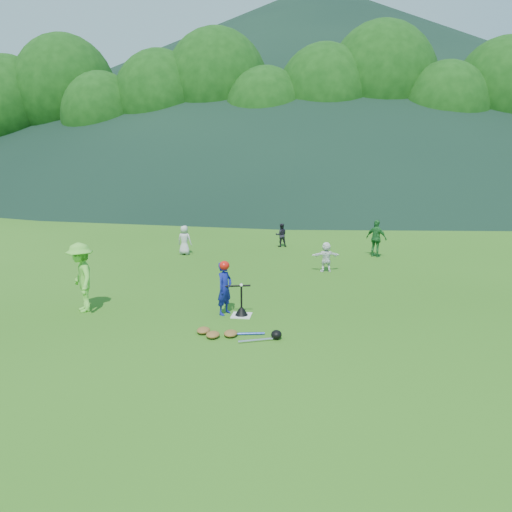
# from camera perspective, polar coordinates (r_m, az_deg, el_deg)

# --- Properties ---
(ground) EXTENTS (120.00, 120.00, 0.00)m
(ground) POSITION_cam_1_polar(r_m,az_deg,el_deg) (11.68, -1.66, -6.84)
(ground) COLOR #2D5E15
(ground) RESTS_ON ground
(home_plate) EXTENTS (0.45, 0.45, 0.02)m
(home_plate) POSITION_cam_1_polar(r_m,az_deg,el_deg) (11.68, -1.66, -6.80)
(home_plate) COLOR silver
(home_plate) RESTS_ON ground
(baseball) EXTENTS (0.08, 0.08, 0.08)m
(baseball) POSITION_cam_1_polar(r_m,az_deg,el_deg) (11.46, -1.69, -3.35)
(baseball) COLOR white
(baseball) RESTS_ON batting_tee
(batter_child) EXTENTS (0.46, 0.54, 1.25)m
(batter_child) POSITION_cam_1_polar(r_m,az_deg,el_deg) (11.65, -3.61, -3.70)
(batter_child) COLOR navy
(batter_child) RESTS_ON ground
(adult_coach) EXTENTS (1.13, 1.23, 1.65)m
(adult_coach) POSITION_cam_1_polar(r_m,az_deg,el_deg) (12.50, -19.36, -2.32)
(adult_coach) COLOR #66C93B
(adult_coach) RESTS_ON ground
(fielder_a) EXTENTS (0.57, 0.42, 1.08)m
(fielder_a) POSITION_cam_1_polar(r_m,az_deg,el_deg) (18.56, -8.18, 1.81)
(fielder_a) COLOR #B9B9B9
(fielder_a) RESTS_ON ground
(fielder_b) EXTENTS (0.52, 0.45, 0.94)m
(fielder_b) POSITION_cam_1_polar(r_m,az_deg,el_deg) (19.94, 2.90, 2.41)
(fielder_b) COLOR black
(fielder_b) RESTS_ON ground
(fielder_c) EXTENTS (0.84, 0.70, 1.34)m
(fielder_c) POSITION_cam_1_polar(r_m,az_deg,el_deg) (18.48, 13.60, 1.97)
(fielder_c) COLOR #206B2B
(fielder_c) RESTS_ON ground
(fielder_d) EXTENTS (0.93, 0.45, 0.96)m
(fielder_d) POSITION_cam_1_polar(r_m,az_deg,el_deg) (15.90, 8.02, -0.10)
(fielder_d) COLOR white
(fielder_d) RESTS_ON ground
(batting_tee) EXTENTS (0.30, 0.30, 0.68)m
(batting_tee) POSITION_cam_1_polar(r_m,az_deg,el_deg) (11.64, -1.67, -6.24)
(batting_tee) COLOR black
(batting_tee) RESTS_ON home_plate
(batter_gear) EXTENTS (0.73, 0.26, 0.61)m
(batter_gear) POSITION_cam_1_polar(r_m,az_deg,el_deg) (11.52, -3.52, -1.28)
(batter_gear) COLOR red
(batter_gear) RESTS_ON ground
(equipment_pile) EXTENTS (1.80, 0.65, 0.19)m
(equipment_pile) POSITION_cam_1_polar(r_m,az_deg,el_deg) (10.42, -2.92, -8.84)
(equipment_pile) COLOR olive
(equipment_pile) RESTS_ON ground
(outfield_fence) EXTENTS (70.07, 0.08, 1.33)m
(outfield_fence) POSITION_cam_1_polar(r_m,az_deg,el_deg) (39.07, 5.09, 7.37)
(outfield_fence) COLOR gray
(outfield_fence) RESTS_ON ground
(tree_line) EXTENTS (70.04, 11.40, 14.82)m
(tree_line) POSITION_cam_1_polar(r_m,az_deg,el_deg) (44.99, 5.92, 17.52)
(tree_line) COLOR #382314
(tree_line) RESTS_ON ground
(distant_hills) EXTENTS (155.00, 140.00, 32.00)m
(distant_hills) POSITION_cam_1_polar(r_m,az_deg,el_deg) (93.88, 2.02, 18.77)
(distant_hills) COLOR black
(distant_hills) RESTS_ON ground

